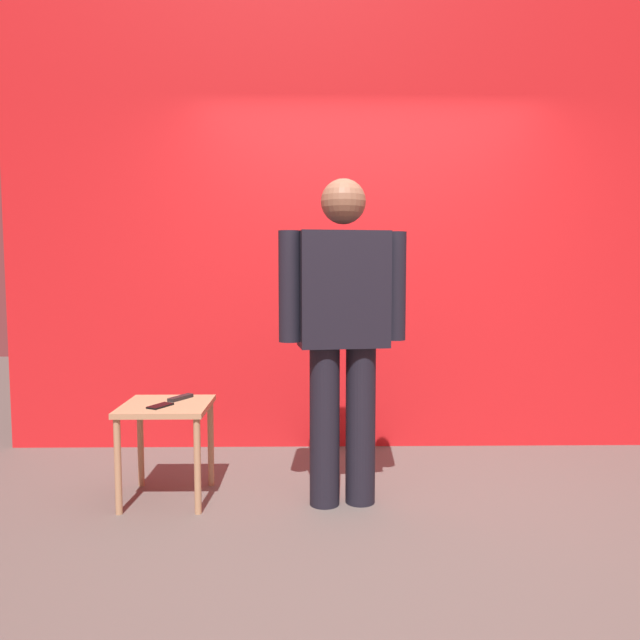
# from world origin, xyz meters

# --- Properties ---
(ground_plane) EXTENTS (12.00, 12.00, 0.00)m
(ground_plane) POSITION_xyz_m (0.00, 0.00, 0.00)
(ground_plane) COLOR #59544F
(back_wall_red) EXTENTS (5.16, 0.12, 3.35)m
(back_wall_red) POSITION_xyz_m (0.00, 1.47, 1.67)
(back_wall_red) COLOR red
(back_wall_red) RESTS_ON ground_plane
(standing_person) EXTENTS (0.70, 0.30, 1.76)m
(standing_person) POSITION_xyz_m (-0.25, 0.35, 0.99)
(standing_person) COLOR black
(standing_person) RESTS_ON ground_plane
(side_table) EXTENTS (0.48, 0.48, 0.54)m
(side_table) POSITION_xyz_m (-1.22, 0.43, 0.45)
(side_table) COLOR tan
(side_table) RESTS_ON ground_plane
(cell_phone) EXTENTS (0.13, 0.16, 0.01)m
(cell_phone) POSITION_xyz_m (-1.24, 0.35, 0.55)
(cell_phone) COLOR black
(cell_phone) RESTS_ON side_table
(tv_remote) EXTENTS (0.12, 0.17, 0.02)m
(tv_remote) POSITION_xyz_m (-1.17, 0.53, 0.55)
(tv_remote) COLOR black
(tv_remote) RESTS_ON side_table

